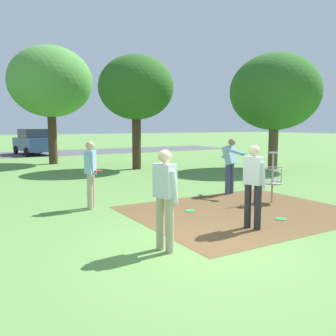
% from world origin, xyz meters
% --- Properties ---
extents(ground_plane, '(160.00, 160.00, 0.00)m').
position_xyz_m(ground_plane, '(0.00, 0.00, 0.00)').
color(ground_plane, '#5B8942').
extents(dirt_tee_pad, '(5.20, 4.28, 0.01)m').
position_xyz_m(dirt_tee_pad, '(2.40, 1.73, 0.00)').
color(dirt_tee_pad, brown).
rests_on(dirt_tee_pad, ground).
extents(disc_golf_basket, '(0.98, 0.58, 1.39)m').
position_xyz_m(disc_golf_basket, '(3.78, 2.11, 0.75)').
color(disc_golf_basket, '#9E9EA3').
rests_on(disc_golf_basket, ground).
extents(player_foreground_watching, '(0.44, 0.50, 1.71)m').
position_xyz_m(player_foreground_watching, '(1.59, 0.51, 0.97)').
color(player_foreground_watching, '#232328').
rests_on(player_foreground_watching, ground).
extents(player_throwing, '(0.45, 1.17, 1.71)m').
position_xyz_m(player_throwing, '(3.68, 3.66, 0.99)').
color(player_throwing, '#384260').
rests_on(player_throwing, ground).
extents(player_waiting_left, '(0.44, 0.49, 1.71)m').
position_xyz_m(player_waiting_left, '(-0.60, 0.30, 0.97)').
color(player_waiting_left, tan).
rests_on(player_waiting_left, ground).
extents(player_waiting_right, '(0.45, 0.48, 1.71)m').
position_xyz_m(player_waiting_right, '(-0.64, 3.94, 0.97)').
color(player_waiting_right, tan).
rests_on(player_waiting_right, ground).
extents(frisbee_mid_grass, '(0.25, 0.25, 0.02)m').
position_xyz_m(frisbee_mid_grass, '(2.66, 0.72, 0.01)').
color(frisbee_mid_grass, green).
rests_on(frisbee_mid_grass, ground).
extents(frisbee_far_left, '(0.25, 0.25, 0.02)m').
position_xyz_m(frisbee_far_left, '(1.36, 2.42, 0.01)').
color(frisbee_far_left, green).
rests_on(frisbee_far_left, ground).
extents(tree_near_left, '(4.25, 4.25, 5.48)m').
position_xyz_m(tree_near_left, '(9.69, 7.56, 3.66)').
color(tree_near_left, brown).
rests_on(tree_near_left, ground).
extents(tree_mid_left, '(3.55, 3.55, 5.39)m').
position_xyz_m(tree_mid_left, '(4.02, 10.90, 3.85)').
color(tree_mid_left, '#422D1E').
rests_on(tree_mid_left, ground).
extents(tree_mid_center, '(4.41, 4.41, 6.29)m').
position_xyz_m(tree_mid_center, '(1.11, 15.34, 4.39)').
color(tree_mid_center, '#422D1E').
rests_on(tree_mid_center, ground).
extents(parking_lot_strip, '(36.00, 6.00, 0.01)m').
position_xyz_m(parking_lot_strip, '(0.00, 23.13, 0.00)').
color(parking_lot_strip, '#4C4C51').
rests_on(parking_lot_strip, ground).
extents(parked_car_center_right, '(2.33, 4.38, 1.84)m').
position_xyz_m(parked_car_center_right, '(1.42, 22.43, 0.92)').
color(parked_car_center_right, '#2D4784').
rests_on(parked_car_center_right, ground).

